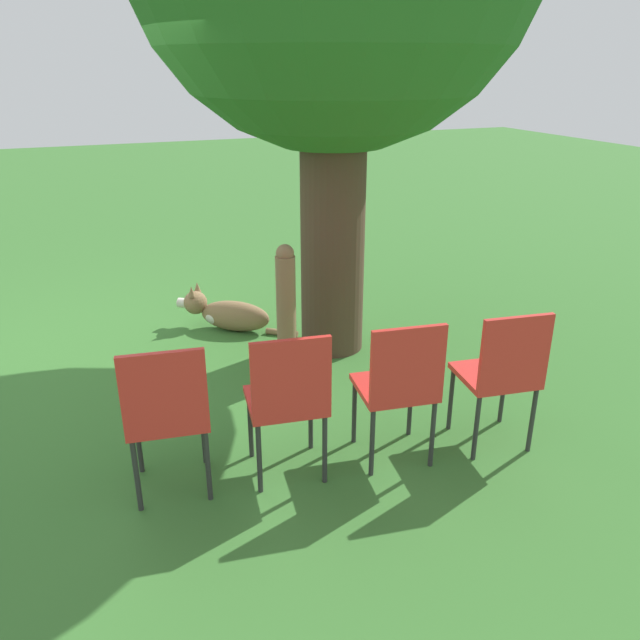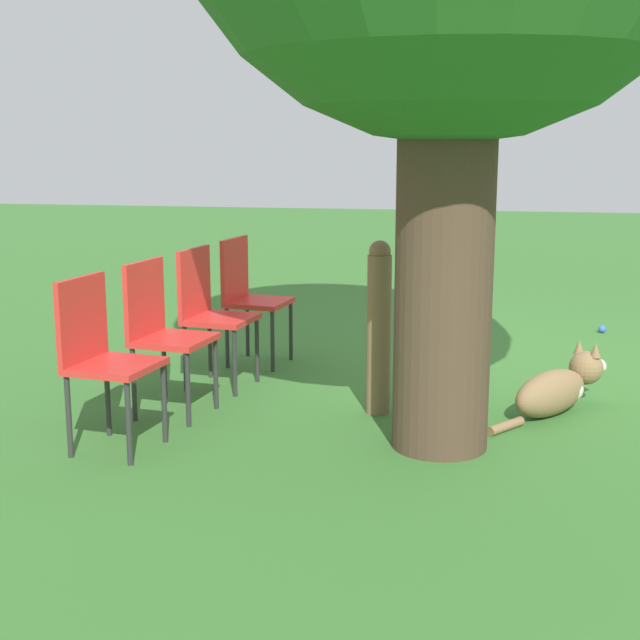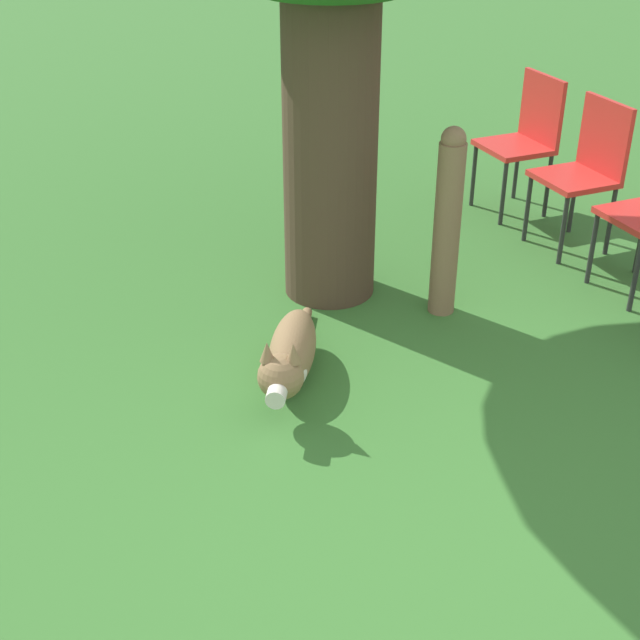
{
  "view_description": "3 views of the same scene",
  "coord_description": "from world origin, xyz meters",
  "px_view_note": "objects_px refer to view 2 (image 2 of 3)",
  "views": [
    {
      "loc": [
        5.02,
        -0.39,
        2.29
      ],
      "look_at": [
        1.42,
        1.04,
        0.68
      ],
      "focal_mm": 35.0,
      "sensor_mm": 36.0,
      "label": 1
    },
    {
      "loc": [
        0.26,
        6.25,
        1.67
      ],
      "look_at": [
        1.27,
        0.92,
        0.56
      ],
      "focal_mm": 50.0,
      "sensor_mm": 36.0,
      "label": 2
    },
    {
      "loc": [
        -1.97,
        -2.47,
        2.45
      ],
      "look_at": [
        -0.05,
        0.74,
        0.33
      ],
      "focal_mm": 50.0,
      "sensor_mm": 36.0,
      "label": 3
    }
  ],
  "objects_px": {
    "fence_post": "(379,327)",
    "red_chair_2": "(161,326)",
    "dog": "(559,388)",
    "red_chair_1": "(209,307)",
    "red_chair_3": "(101,350)",
    "red_chair_0": "(248,291)",
    "tennis_ball": "(602,329)"
  },
  "relations": [
    {
      "from": "fence_post",
      "to": "red_chair_2",
      "type": "relative_size",
      "value": 1.13
    },
    {
      "from": "dog",
      "to": "red_chair_1",
      "type": "relative_size",
      "value": 1.02
    },
    {
      "from": "red_chair_3",
      "to": "red_chair_1",
      "type": "bearing_deg",
      "value": 89.83
    },
    {
      "from": "red_chair_2",
      "to": "red_chair_0",
      "type": "bearing_deg",
      "value": 89.83
    },
    {
      "from": "red_chair_0",
      "to": "tennis_ball",
      "type": "distance_m",
      "value": 3.22
    },
    {
      "from": "fence_post",
      "to": "red_chair_2",
      "type": "bearing_deg",
      "value": 11.22
    },
    {
      "from": "red_chair_1",
      "to": "red_chair_2",
      "type": "xyz_separation_m",
      "value": [
        0.09,
        0.66,
        0.0
      ]
    },
    {
      "from": "red_chair_3",
      "to": "tennis_ball",
      "type": "relative_size",
      "value": 13.89
    },
    {
      "from": "red_chair_3",
      "to": "tennis_ball",
      "type": "xyz_separation_m",
      "value": [
        -3.03,
        -3.57,
        -0.52
      ]
    },
    {
      "from": "dog",
      "to": "fence_post",
      "type": "bearing_deg",
      "value": 138.26
    },
    {
      "from": "fence_post",
      "to": "red_chair_1",
      "type": "relative_size",
      "value": 1.13
    },
    {
      "from": "fence_post",
      "to": "red_chair_3",
      "type": "relative_size",
      "value": 1.13
    },
    {
      "from": "red_chair_1",
      "to": "red_chair_2",
      "type": "bearing_deg",
      "value": -90.17
    },
    {
      "from": "red_chair_2",
      "to": "red_chair_3",
      "type": "bearing_deg",
      "value": -90.17
    },
    {
      "from": "dog",
      "to": "red_chair_1",
      "type": "bearing_deg",
      "value": 122.55
    },
    {
      "from": "dog",
      "to": "red_chair_3",
      "type": "relative_size",
      "value": 1.02
    },
    {
      "from": "dog",
      "to": "red_chair_0",
      "type": "relative_size",
      "value": 1.02
    },
    {
      "from": "fence_post",
      "to": "red_chair_2",
      "type": "xyz_separation_m",
      "value": [
        1.3,
        0.26,
        0.01
      ]
    },
    {
      "from": "fence_post",
      "to": "tennis_ball",
      "type": "distance_m",
      "value": 3.17
    },
    {
      "from": "fence_post",
      "to": "red_chair_1",
      "type": "distance_m",
      "value": 1.27
    },
    {
      "from": "fence_post",
      "to": "red_chair_0",
      "type": "distance_m",
      "value": 1.54
    },
    {
      "from": "dog",
      "to": "red_chair_2",
      "type": "bearing_deg",
      "value": 138.33
    },
    {
      "from": "fence_post",
      "to": "red_chair_0",
      "type": "bearing_deg",
      "value": -43.67
    },
    {
      "from": "red_chair_0",
      "to": "fence_post",
      "type": "bearing_deg",
      "value": -35.78
    },
    {
      "from": "fence_post",
      "to": "red_chair_1",
      "type": "xyz_separation_m",
      "value": [
        1.2,
        -0.4,
        0.01
      ]
    },
    {
      "from": "red_chair_2",
      "to": "red_chair_3",
      "type": "distance_m",
      "value": 0.67
    },
    {
      "from": "red_chair_2",
      "to": "red_chair_3",
      "type": "height_order",
      "value": "same"
    },
    {
      "from": "dog",
      "to": "red_chair_2",
      "type": "xyz_separation_m",
      "value": [
        2.4,
        0.47,
        0.39
      ]
    },
    {
      "from": "red_chair_2",
      "to": "tennis_ball",
      "type": "bearing_deg",
      "value": 52.65
    },
    {
      "from": "red_chair_2",
      "to": "red_chair_1",
      "type": "bearing_deg",
      "value": 89.83
    },
    {
      "from": "red_chair_0",
      "to": "tennis_ball",
      "type": "height_order",
      "value": "red_chair_0"
    },
    {
      "from": "red_chair_0",
      "to": "red_chair_2",
      "type": "height_order",
      "value": "same"
    }
  ]
}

